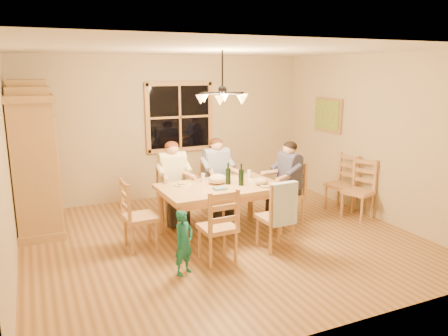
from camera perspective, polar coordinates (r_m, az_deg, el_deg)
name	(u,v)px	position (r m, az deg, el deg)	size (l,w,h in m)	color
floor	(223,239)	(6.51, -0.19, -9.30)	(5.50, 5.50, 0.00)	brown
ceiling	(222,50)	(6.03, -0.21, 15.18)	(5.50, 5.00, 0.02)	white
wall_back	(169,128)	(8.45, -7.14, 5.24)	(5.50, 0.02, 2.70)	#C5B48B
wall_left	(5,167)	(5.63, -26.72, 0.13)	(0.02, 5.00, 2.70)	#C5B48B
wall_right	(374,137)	(7.66, 19.00, 3.86)	(0.02, 5.00, 2.70)	#C5B48B
window	(180,117)	(8.45, -5.80, 6.65)	(1.30, 0.06, 1.30)	black
painting	(328,115)	(8.51, 13.43, 6.74)	(0.06, 0.78, 0.64)	olive
chandelier	(222,97)	(6.04, -0.20, 9.27)	(0.77, 0.68, 0.71)	black
armoire	(35,163)	(7.25, -23.47, 0.65)	(0.66, 1.40, 2.30)	olive
dining_table	(220,192)	(6.51, -0.53, -3.17)	(1.81, 1.15, 0.76)	tan
chair_far_left	(173,204)	(7.19, -6.63, -4.66)	(0.46, 0.44, 0.99)	#B87C51
chair_far_right	(217,198)	(7.48, -0.96, -3.88)	(0.46, 0.44, 0.99)	#B87C51
chair_near_left	(218,239)	(5.74, -0.85, -9.19)	(0.46, 0.44, 0.99)	#B87C51
chair_near_right	(275,228)	(6.14, 6.67, -7.75)	(0.46, 0.44, 0.99)	#B87C51
chair_end_left	(141,228)	(6.21, -10.84, -7.66)	(0.44, 0.46, 0.99)	#B87C51
chair_end_right	(288,204)	(7.21, 8.30, -4.65)	(0.44, 0.46, 0.99)	#B87C51
adult_woman	(172,172)	(7.05, -6.74, -0.48)	(0.41, 0.43, 0.87)	beige
adult_plaid_man	(217,167)	(7.34, -0.97, 0.15)	(0.41, 0.43, 0.87)	#375199
adult_slate_man	(289,172)	(7.07, 8.44, -0.49)	(0.43, 0.41, 0.87)	#3A3E5D
towel	(284,204)	(5.86, 7.79, -4.69)	(0.38, 0.10, 0.58)	#B9D7FA
wine_bottle_a	(228,173)	(6.53, 0.54, -0.71)	(0.08, 0.08, 0.33)	black
wine_bottle_b	(241,175)	(6.46, 2.26, -0.87)	(0.08, 0.08, 0.33)	black
plate_woman	(183,184)	(6.54, -5.36, -2.14)	(0.26, 0.26, 0.02)	white
plate_plaid	(229,178)	(6.87, 0.72, -1.35)	(0.26, 0.26, 0.02)	white
plate_slate	(256,181)	(6.74, 4.23, -1.66)	(0.26, 0.26, 0.02)	white
wine_glass_a	(203,178)	(6.66, -2.76, -1.27)	(0.06, 0.06, 0.14)	silver
wine_glass_b	(249,174)	(6.89, 3.32, -0.82)	(0.06, 0.06, 0.14)	silver
cap	(261,181)	(6.52, 4.92, -1.76)	(0.20, 0.20, 0.11)	tan
napkin	(220,188)	(6.27, -0.52, -2.68)	(0.18, 0.14, 0.03)	#55809C
cloth_bundle	(218,179)	(6.55, -0.84, -1.45)	(0.28, 0.22, 0.15)	#CEAF95
child	(184,243)	(5.37, -5.28, -9.67)	(0.29, 0.19, 0.81)	#186E67
chair_spare_front	(357,200)	(7.65, 17.00, -4.07)	(0.55, 0.56, 0.99)	#B87C51
chair_spare_back	(340,194)	(7.97, 14.94, -3.26)	(0.50, 0.51, 0.99)	#B87C51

